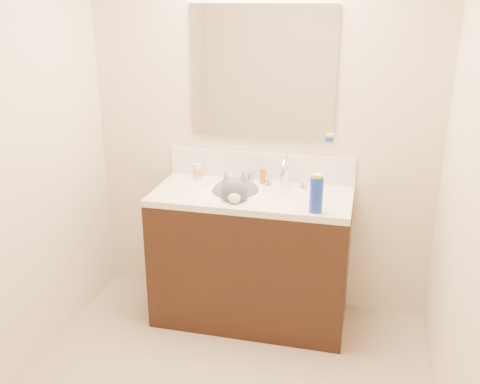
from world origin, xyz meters
The scene contains 16 objects.
room_shell centered at (0.00, 0.00, 1.49)m, with size 2.24×2.54×2.52m.
vanity_cabinet centered at (0.00, 0.97, 0.41)m, with size 1.20×0.55×0.82m, color black.
counter_slab centered at (0.00, 0.97, 0.84)m, with size 1.20×0.55×0.04m, color beige.
basin centered at (-0.12, 0.94, 0.79)m, with size 0.45×0.36×0.14m, color white.
faucet centered at (0.18, 1.11, 0.95)m, with size 0.28×0.20×0.21m.
cat centered at (-0.10, 0.97, 0.84)m, with size 0.41×0.46×0.33m.
backsplash centered at (0.00, 1.24, 0.95)m, with size 1.20×0.02×0.18m, color silver.
mirror centered at (0.00, 1.24, 1.54)m, with size 0.90×0.02×0.80m, color white.
pill_bottle centered at (-0.40, 1.16, 0.91)m, with size 0.05×0.05×0.10m, color silver.
pill_label centered at (-0.40, 1.16, 0.91)m, with size 0.06×0.06×0.04m, color gold.
silver_jar centered at (-0.06, 1.19, 0.89)m, with size 0.05×0.05×0.06m, color #B7B7BC.
amber_bottle centered at (0.03, 1.17, 0.91)m, with size 0.04×0.04×0.10m, color #D26418.
toothbrush centered at (0.07, 1.02, 0.86)m, with size 0.01×0.13×0.01m, color silver.
toothbrush_head centered at (0.07, 1.02, 0.87)m, with size 0.01×0.03×0.01m, color #629DD1.
spray_can centered at (0.41, 0.77, 0.96)m, with size 0.07×0.07×0.20m, color #1732A1.
spray_cap centered at (0.41, 0.77, 1.06)m, with size 0.06×0.06×0.04m, color yellow.
Camera 1 is at (0.64, -1.98, 1.97)m, focal length 40.00 mm.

